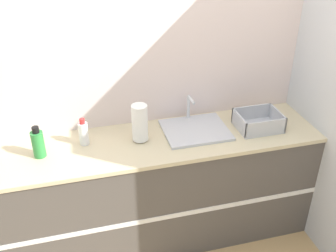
{
  "coord_description": "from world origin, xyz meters",
  "views": [
    {
      "loc": [
        -0.45,
        -2.03,
        2.44
      ],
      "look_at": [
        0.15,
        0.26,
        1.05
      ],
      "focal_mm": 42.0,
      "sensor_mm": 36.0,
      "label": 1
    }
  ],
  "objects_px": {
    "dish_rack": "(258,123)",
    "paper_towel_roll": "(140,123)",
    "bottle_green": "(38,143)",
    "sink": "(195,129)",
    "bottle_white_spray": "(84,133)"
  },
  "relations": [
    {
      "from": "sink",
      "to": "bottle_white_spray",
      "type": "height_order",
      "value": "sink"
    },
    {
      "from": "sink",
      "to": "bottle_green",
      "type": "relative_size",
      "value": 2.1
    },
    {
      "from": "dish_rack",
      "to": "paper_towel_roll",
      "type": "bearing_deg",
      "value": 176.33
    },
    {
      "from": "paper_towel_roll",
      "to": "bottle_green",
      "type": "relative_size",
      "value": 1.24
    },
    {
      "from": "dish_rack",
      "to": "bottle_green",
      "type": "height_order",
      "value": "bottle_green"
    },
    {
      "from": "bottle_green",
      "to": "dish_rack",
      "type": "bearing_deg",
      "value": -1.27
    },
    {
      "from": "bottle_white_spray",
      "to": "bottle_green",
      "type": "relative_size",
      "value": 0.89
    },
    {
      "from": "dish_rack",
      "to": "sink",
      "type": "bearing_deg",
      "value": 170.17
    },
    {
      "from": "paper_towel_roll",
      "to": "bottle_green",
      "type": "bearing_deg",
      "value": -178.17
    },
    {
      "from": "dish_rack",
      "to": "bottle_green",
      "type": "xyz_separation_m",
      "value": [
        -1.58,
        0.03,
        0.05
      ]
    },
    {
      "from": "sink",
      "to": "bottle_green",
      "type": "bearing_deg",
      "value": -177.61
    },
    {
      "from": "bottle_white_spray",
      "to": "bottle_green",
      "type": "xyz_separation_m",
      "value": [
        -0.3,
        -0.08,
        0.01
      ]
    },
    {
      "from": "bottle_green",
      "to": "bottle_white_spray",
      "type": "bearing_deg",
      "value": 14.19
    },
    {
      "from": "sink",
      "to": "dish_rack",
      "type": "xyz_separation_m",
      "value": [
        0.47,
        -0.08,
        0.03
      ]
    },
    {
      "from": "dish_rack",
      "to": "bottle_white_spray",
      "type": "distance_m",
      "value": 1.28
    }
  ]
}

